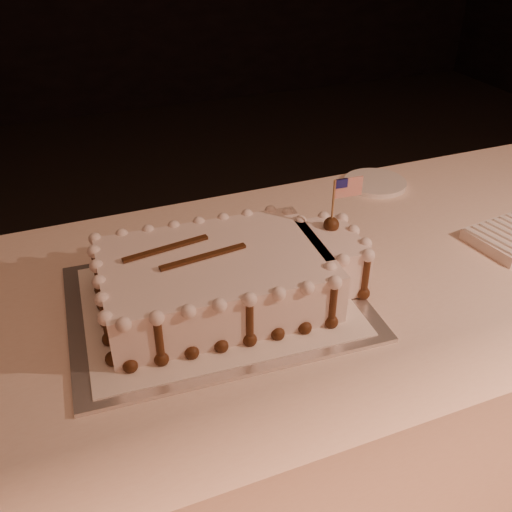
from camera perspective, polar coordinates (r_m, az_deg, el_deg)
name	(u,v)px	position (r m, az deg, el deg)	size (l,w,h in m)	color
banquet_table	(371,383)	(1.47, 11.40, -12.38)	(2.40, 0.80, 0.75)	#FBD9C2
cake_board	(216,302)	(1.07, -3.99, -4.64)	(0.54, 0.40, 0.01)	silver
doily	(216,300)	(1.07, -4.00, -4.42)	(0.48, 0.36, 0.00)	white
sheet_cake	(230,276)	(1.05, -2.59, -2.00)	(0.52, 0.32, 0.20)	white
side_plate	(375,183)	(1.53, 11.82, 7.17)	(0.16, 0.16, 0.01)	white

